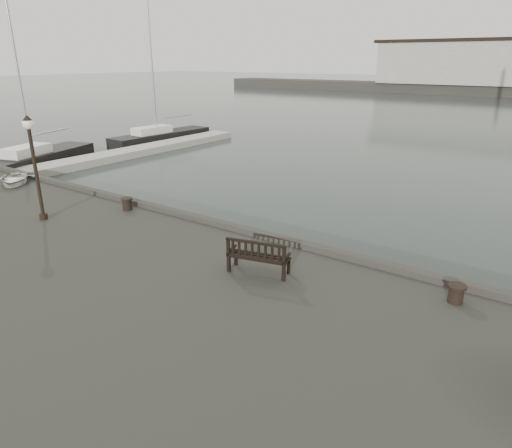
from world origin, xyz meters
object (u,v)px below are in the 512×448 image
at_px(lamp_post, 33,154).
at_px(yacht_b, 162,139).
at_px(dinghy, 14,179).
at_px(yacht_a, 38,161).
at_px(bench, 258,262).
at_px(bollard_right, 456,294).
at_px(bollard_left, 127,204).

bearing_deg(lamp_post, yacht_b, 127.25).
height_order(lamp_post, dinghy, lamp_post).
relative_size(yacht_a, yacht_b, 0.96).
xyz_separation_m(bench, bollard_right, (4.57, 1.35, -0.07)).
bearing_deg(bench, bollard_right, 2.31).
bearing_deg(bench, bollard_left, 153.45).
distance_m(bollard_left, lamp_post, 3.52).
distance_m(lamp_post, yacht_b, 25.44).
bearing_deg(dinghy, yacht_b, 68.58).
xyz_separation_m(dinghy, yacht_a, (-9.89, 6.69, -1.56)).
relative_size(bollard_left, yacht_a, 0.04).
height_order(bollard_left, yacht_b, yacht_b).
bearing_deg(yacht_a, yacht_b, 72.00).
distance_m(bollard_left, bollard_right, 11.59).
bearing_deg(yacht_b, lamp_post, -50.04).
xyz_separation_m(lamp_post, yacht_a, (-15.39, 8.63, -3.61)).
height_order(bollard_right, yacht_b, yacht_b).
xyz_separation_m(bollard_left, bollard_right, (11.58, -0.19, -0.01)).
distance_m(bollard_right, dinghy, 18.63).
distance_m(lamp_post, yacht_a, 18.01).
xyz_separation_m(bollard_left, yacht_b, (-16.80, 17.65, -1.54)).
distance_m(bench, bollard_right, 4.77).
distance_m(bench, yacht_a, 25.23).
xyz_separation_m(bench, lamp_post, (-8.56, -0.85, 2.00)).
relative_size(bollard_right, dinghy, 0.19).
relative_size(bollard_left, yacht_b, 0.03).
xyz_separation_m(lamp_post, yacht_b, (-15.24, 20.04, -3.61)).
bearing_deg(bollard_left, bench, -12.41).
height_order(bench, dinghy, bench).
xyz_separation_m(bollard_right, dinghy, (-18.63, -0.26, 0.02)).
distance_m(bollard_right, yacht_b, 33.56).
bearing_deg(bollard_left, dinghy, -176.33).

